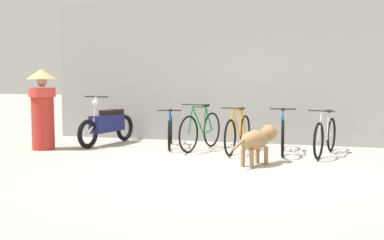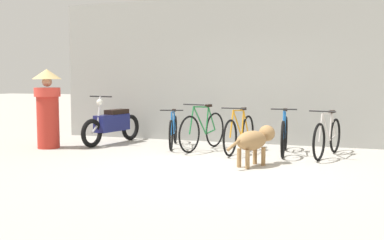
{
  "view_description": "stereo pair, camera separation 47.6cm",
  "coord_description": "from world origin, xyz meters",
  "px_view_note": "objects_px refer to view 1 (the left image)",
  "views": [
    {
      "loc": [
        1.42,
        -6.89,
        1.38
      ],
      "look_at": [
        -0.76,
        0.94,
        0.65
      ],
      "focal_mm": 42.0,
      "sensor_mm": 36.0,
      "label": 1
    },
    {
      "loc": [
        1.87,
        -6.74,
        1.38
      ],
      "look_at": [
        -0.76,
        0.94,
        0.65
      ],
      "focal_mm": 42.0,
      "sensor_mm": 36.0,
      "label": 2
    }
  ],
  "objects_px": {
    "bicycle_3": "(283,134)",
    "stray_dog": "(258,139)",
    "motorcycle": "(107,125)",
    "bicycle_1": "(201,130)",
    "bicycle_0": "(170,131)",
    "person_in_robes": "(42,106)",
    "bicycle_4": "(325,136)",
    "bicycle_2": "(238,133)"
  },
  "relations": [
    {
      "from": "bicycle_2",
      "to": "person_in_robes",
      "type": "height_order",
      "value": "person_in_robes"
    },
    {
      "from": "bicycle_0",
      "to": "bicycle_4",
      "type": "height_order",
      "value": "bicycle_4"
    },
    {
      "from": "motorcycle",
      "to": "person_in_robes",
      "type": "bearing_deg",
      "value": -32.48
    },
    {
      "from": "bicycle_3",
      "to": "bicycle_0",
      "type": "bearing_deg",
      "value": -98.83
    },
    {
      "from": "bicycle_2",
      "to": "stray_dog",
      "type": "height_order",
      "value": "bicycle_2"
    },
    {
      "from": "stray_dog",
      "to": "bicycle_0",
      "type": "bearing_deg",
      "value": 81.41
    },
    {
      "from": "bicycle_4",
      "to": "stray_dog",
      "type": "xyz_separation_m",
      "value": [
        -1.07,
        -1.28,
        0.07
      ]
    },
    {
      "from": "bicycle_1",
      "to": "person_in_robes",
      "type": "relative_size",
      "value": 1.02
    },
    {
      "from": "bicycle_2",
      "to": "bicycle_1",
      "type": "bearing_deg",
      "value": -88.99
    },
    {
      "from": "bicycle_0",
      "to": "stray_dog",
      "type": "distance_m",
      "value": 2.5
    },
    {
      "from": "bicycle_4",
      "to": "stray_dog",
      "type": "bearing_deg",
      "value": -26.38
    },
    {
      "from": "bicycle_1",
      "to": "bicycle_0",
      "type": "bearing_deg",
      "value": -91.33
    },
    {
      "from": "bicycle_0",
      "to": "bicycle_4",
      "type": "bearing_deg",
      "value": 69.31
    },
    {
      "from": "bicycle_3",
      "to": "stray_dog",
      "type": "distance_m",
      "value": 1.36
    },
    {
      "from": "bicycle_3",
      "to": "stray_dog",
      "type": "bearing_deg",
      "value": -16.94
    },
    {
      "from": "bicycle_1",
      "to": "person_in_robes",
      "type": "height_order",
      "value": "person_in_robes"
    },
    {
      "from": "bicycle_1",
      "to": "bicycle_3",
      "type": "xyz_separation_m",
      "value": [
        1.59,
        0.02,
        -0.03
      ]
    },
    {
      "from": "bicycle_2",
      "to": "person_in_robes",
      "type": "relative_size",
      "value": 1.04
    },
    {
      "from": "stray_dog",
      "to": "person_in_robes",
      "type": "distance_m",
      "value": 4.37
    },
    {
      "from": "bicycle_0",
      "to": "bicycle_2",
      "type": "distance_m",
      "value": 1.48
    },
    {
      "from": "bicycle_4",
      "to": "person_in_robes",
      "type": "height_order",
      "value": "person_in_robes"
    },
    {
      "from": "motorcycle",
      "to": "bicycle_1",
      "type": "bearing_deg",
      "value": 95.81
    },
    {
      "from": "bicycle_2",
      "to": "bicycle_0",
      "type": "bearing_deg",
      "value": -93.82
    },
    {
      "from": "bicycle_4",
      "to": "motorcycle",
      "type": "bearing_deg",
      "value": -79.14
    },
    {
      "from": "bicycle_3",
      "to": "stray_dog",
      "type": "xyz_separation_m",
      "value": [
        -0.29,
        -1.32,
        0.06
      ]
    },
    {
      "from": "bicycle_4",
      "to": "stray_dog",
      "type": "relative_size",
      "value": 1.58
    },
    {
      "from": "bicycle_2",
      "to": "stray_dog",
      "type": "relative_size",
      "value": 1.59
    },
    {
      "from": "person_in_robes",
      "to": "bicycle_4",
      "type": "bearing_deg",
      "value": 148.29
    },
    {
      "from": "bicycle_0",
      "to": "bicycle_4",
      "type": "xyz_separation_m",
      "value": [
        3.06,
        -0.22,
        0.02
      ]
    },
    {
      "from": "bicycle_4",
      "to": "person_in_robes",
      "type": "xyz_separation_m",
      "value": [
        -5.38,
        -0.78,
        0.51
      ]
    },
    {
      "from": "bicycle_0",
      "to": "bicycle_3",
      "type": "relative_size",
      "value": 0.99
    },
    {
      "from": "bicycle_3",
      "to": "stray_dog",
      "type": "height_order",
      "value": "bicycle_3"
    },
    {
      "from": "bicycle_1",
      "to": "bicycle_2",
      "type": "xyz_separation_m",
      "value": [
        0.76,
        -0.08,
        -0.02
      ]
    },
    {
      "from": "bicycle_2",
      "to": "bicycle_3",
      "type": "xyz_separation_m",
      "value": [
        0.83,
        0.09,
        -0.01
      ]
    },
    {
      "from": "bicycle_4",
      "to": "stray_dog",
      "type": "height_order",
      "value": "bicycle_4"
    },
    {
      "from": "stray_dog",
      "to": "person_in_robes",
      "type": "xyz_separation_m",
      "value": [
        -4.32,
        0.5,
        0.45
      ]
    },
    {
      "from": "bicycle_4",
      "to": "motorcycle",
      "type": "height_order",
      "value": "motorcycle"
    },
    {
      "from": "motorcycle",
      "to": "stray_dog",
      "type": "height_order",
      "value": "motorcycle"
    },
    {
      "from": "bicycle_1",
      "to": "bicycle_3",
      "type": "height_order",
      "value": "bicycle_1"
    },
    {
      "from": "stray_dog",
      "to": "person_in_robes",
      "type": "relative_size",
      "value": 0.65
    },
    {
      "from": "bicycle_2",
      "to": "motorcycle",
      "type": "distance_m",
      "value": 2.88
    },
    {
      "from": "bicycle_2",
      "to": "motorcycle",
      "type": "xyz_separation_m",
      "value": [
        -2.87,
        0.25,
        0.06
      ]
    }
  ]
}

